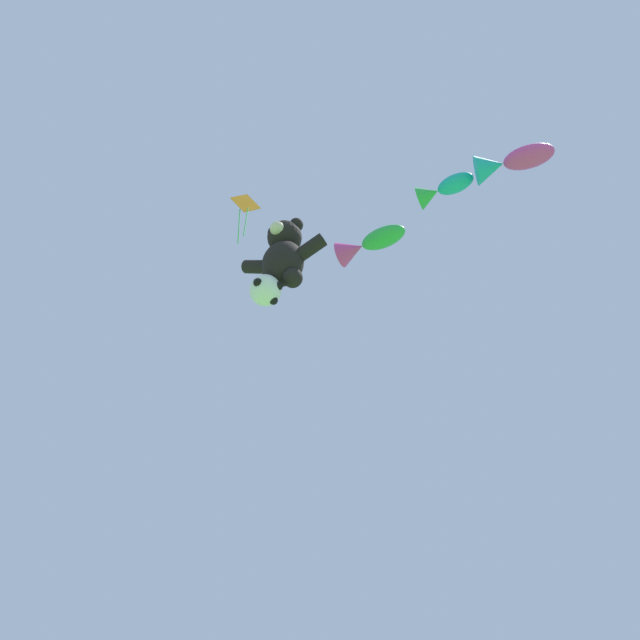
# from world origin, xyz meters

# --- Properties ---
(teddy_bear_kite) EXTENTS (2.33, 1.03, 2.36)m
(teddy_bear_kite) POSITION_xyz_m (-0.63, 6.42, 10.67)
(teddy_bear_kite) COLOR black
(soccer_ball_kite) EXTENTS (0.83, 0.82, 0.76)m
(soccer_ball_kite) POSITION_xyz_m (-0.92, 6.24, 9.41)
(soccer_ball_kite) COLOR white
(fish_kite_emerald) EXTENTS (2.05, 0.84, 0.78)m
(fish_kite_emerald) POSITION_xyz_m (0.99, 8.29, 12.25)
(fish_kite_emerald) COLOR green
(fish_kite_teal) EXTENTS (1.53, 0.69, 0.65)m
(fish_kite_teal) POSITION_xyz_m (3.37, 7.77, 12.77)
(fish_kite_teal) COLOR #19ADB2
(fish_kite_magenta) EXTENTS (1.98, 0.91, 0.77)m
(fish_kite_magenta) POSITION_xyz_m (5.13, 7.61, 12.69)
(fish_kite_magenta) COLOR #E53F9E
(diamond_kite) EXTENTS (0.65, 0.72, 2.10)m
(diamond_kite) POSITION_xyz_m (-2.06, 6.44, 13.43)
(diamond_kite) COLOR orange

